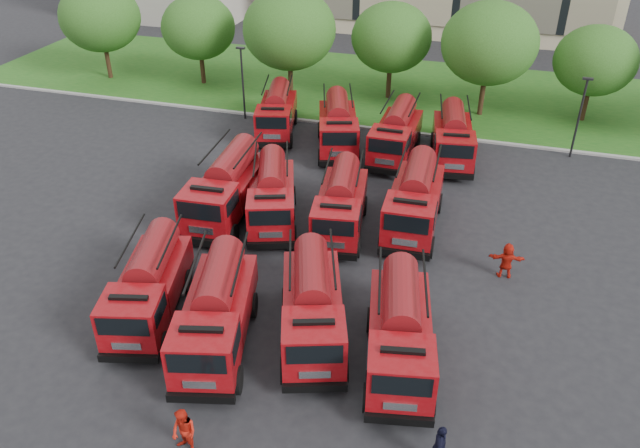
# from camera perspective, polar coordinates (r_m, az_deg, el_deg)

# --- Properties ---
(ground) EXTENTS (140.00, 140.00, 0.00)m
(ground) POSITION_cam_1_polar(r_m,az_deg,el_deg) (28.25, -1.38, -5.39)
(ground) COLOR black
(ground) RESTS_ON ground
(lawn) EXTENTS (70.00, 16.00, 0.12)m
(lawn) POSITION_cam_1_polar(r_m,az_deg,el_deg) (50.81, 7.80, 11.99)
(lawn) COLOR #164F15
(lawn) RESTS_ON ground
(curb) EXTENTS (70.00, 0.30, 0.14)m
(curb) POSITION_cam_1_polar(r_m,az_deg,el_deg) (43.36, 5.93, 8.58)
(curb) COLOR gray
(curb) RESTS_ON ground
(tree_0) EXTENTS (6.30, 6.30, 7.70)m
(tree_0) POSITION_cam_1_polar(r_m,az_deg,el_deg) (54.68, -19.48, 17.42)
(tree_0) COLOR #382314
(tree_0) RESTS_ON ground
(tree_1) EXTENTS (5.71, 5.71, 6.98)m
(tree_1) POSITION_cam_1_polar(r_m,az_deg,el_deg) (51.53, -11.06, 17.23)
(tree_1) COLOR #382314
(tree_1) RESTS_ON ground
(tree_2) EXTENTS (6.72, 6.72, 8.22)m
(tree_2) POSITION_cam_1_polar(r_m,az_deg,el_deg) (46.91, -2.82, 17.34)
(tree_2) COLOR #382314
(tree_2) RESTS_ON ground
(tree_3) EXTENTS (5.88, 5.88, 7.19)m
(tree_3) POSITION_cam_1_polar(r_m,az_deg,el_deg) (47.70, 6.55, 16.60)
(tree_3) COLOR #382314
(tree_3) RESTS_ON ground
(tree_4) EXTENTS (6.55, 6.55, 8.01)m
(tree_4) POSITION_cam_1_polar(r_m,az_deg,el_deg) (45.44, 15.24, 15.66)
(tree_4) COLOR #382314
(tree_4) RESTS_ON ground
(tree_5) EXTENTS (5.46, 5.46, 6.68)m
(tree_5) POSITION_cam_1_polar(r_m,az_deg,el_deg) (47.00, 23.87, 13.50)
(tree_5) COLOR #382314
(tree_5) RESTS_ON ground
(lamp_post_0) EXTENTS (0.60, 0.25, 5.11)m
(lamp_post_0) POSITION_cam_1_polar(r_m,az_deg,el_deg) (44.48, -7.09, 13.02)
(lamp_post_0) COLOR black
(lamp_post_0) RESTS_ON ground
(lamp_post_1) EXTENTS (0.60, 0.25, 5.11)m
(lamp_post_1) POSITION_cam_1_polar(r_m,az_deg,el_deg) (41.37, 22.67, 9.32)
(lamp_post_1) COLOR black
(lamp_post_1) RESTS_ON ground
(fire_truck_0) EXTENTS (3.78, 6.89, 2.98)m
(fire_truck_0) POSITION_cam_1_polar(r_m,az_deg,el_deg) (26.59, -15.38, -5.40)
(fire_truck_0) COLOR black
(fire_truck_0) RESTS_ON ground
(fire_truck_1) EXTENTS (3.98, 7.24, 3.13)m
(fire_truck_1) POSITION_cam_1_polar(r_m,az_deg,el_deg) (24.52, -9.47, -7.94)
(fire_truck_1) COLOR black
(fire_truck_1) RESTS_ON ground
(fire_truck_2) EXTENTS (4.28, 7.05, 3.04)m
(fire_truck_2) POSITION_cam_1_polar(r_m,az_deg,el_deg) (24.54, -0.69, -7.52)
(fire_truck_2) COLOR black
(fire_truck_2) RESTS_ON ground
(fire_truck_3) EXTENTS (3.53, 7.01, 3.05)m
(fire_truck_3) POSITION_cam_1_polar(r_m,az_deg,el_deg) (23.62, 7.32, -9.67)
(fire_truck_3) COLOR black
(fire_truck_3) RESTS_ON ground
(fire_truck_4) EXTENTS (3.05, 7.44, 3.32)m
(fire_truck_4) POSITION_cam_1_polar(r_m,az_deg,el_deg) (32.70, -8.55, 3.33)
(fire_truck_4) COLOR black
(fire_truck_4) RESTS_ON ground
(fire_truck_5) EXTENTS (4.28, 6.96, 3.00)m
(fire_truck_5) POSITION_cam_1_polar(r_m,az_deg,el_deg) (32.10, -4.42, 2.72)
(fire_truck_5) COLOR black
(fire_truck_5) RESTS_ON ground
(fire_truck_6) EXTENTS (3.21, 6.82, 2.99)m
(fire_truck_6) POSITION_cam_1_polar(r_m,az_deg,el_deg) (31.25, 1.90, 1.91)
(fire_truck_6) COLOR black
(fire_truck_6) RESTS_ON ground
(fire_truck_7) EXTENTS (2.80, 7.10, 3.19)m
(fire_truck_7) POSITION_cam_1_polar(r_m,az_deg,el_deg) (31.74, 8.63, 2.26)
(fire_truck_7) COLOR black
(fire_truck_7) RESTS_ON ground
(fire_truck_8) EXTENTS (3.75, 6.84, 2.96)m
(fire_truck_8) POSITION_cam_1_polar(r_m,az_deg,el_deg) (42.38, -3.97, 10.19)
(fire_truck_8) COLOR black
(fire_truck_8) RESTS_ON ground
(fire_truck_9) EXTENTS (4.21, 7.21, 3.11)m
(fire_truck_9) POSITION_cam_1_polar(r_m,az_deg,el_deg) (39.99, 1.65, 9.00)
(fire_truck_9) COLOR black
(fire_truck_9) RESTS_ON ground
(fire_truck_10) EXTENTS (2.53, 6.78, 3.08)m
(fire_truck_10) POSITION_cam_1_polar(r_m,az_deg,el_deg) (39.16, 6.97, 8.23)
(fire_truck_10) COLOR black
(fire_truck_10) RESTS_ON ground
(fire_truck_11) EXTENTS (3.23, 6.92, 3.03)m
(fire_truck_11) POSITION_cam_1_polar(r_m,az_deg,el_deg) (39.25, 12.06, 7.77)
(fire_truck_11) COLOR black
(fire_truck_11) RESTS_ON ground
(firefighter_0) EXTENTS (0.70, 0.63, 1.59)m
(firefighter_0) POSITION_cam_1_polar(r_m,az_deg,el_deg) (23.35, 7.57, -15.61)
(firefighter_0) COLOR #B81A0E
(firefighter_0) RESTS_ON ground
(firefighter_3) EXTENTS (1.31, 1.00, 1.81)m
(firefighter_3) POSITION_cam_1_polar(r_m,az_deg,el_deg) (26.90, 6.56, -7.85)
(firefighter_3) COLOR black
(firefighter_3) RESTS_ON ground
(firefighter_4) EXTENTS (0.96, 1.00, 1.72)m
(firefighter_4) POSITION_cam_1_polar(r_m,az_deg,el_deg) (29.81, -12.52, -4.01)
(firefighter_4) COLOR black
(firefighter_4) RESTS_ON ground
(firefighter_5) EXTENTS (1.68, 0.88, 1.74)m
(firefighter_5) POSITION_cam_1_polar(r_m,az_deg,el_deg) (29.86, 16.44, -4.58)
(firefighter_5) COLOR #B81A0E
(firefighter_5) RESTS_ON ground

